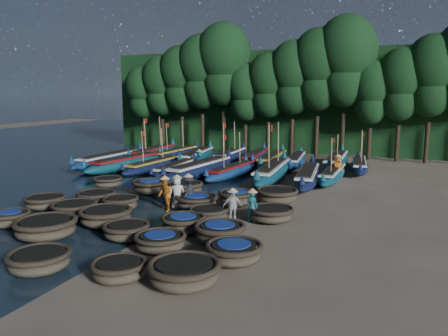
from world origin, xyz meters
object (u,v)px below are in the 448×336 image
at_px(coracle_10, 45,202).
at_px(long_boat_4, 200,169).
at_px(long_boat_17, 359,165).
at_px(coracle_15, 96,197).
at_px(coracle_4, 184,273).
at_px(long_boat_12, 229,156).
at_px(coracle_5, 10,218).
at_px(coracle_24, 277,195).
at_px(long_boat_7, 308,177).
at_px(long_boat_9, 153,153).
at_px(fisherman_5, 199,160).
at_px(long_boat_3, 175,169).
at_px(coracle_19, 272,214).
at_px(coracle_23, 237,197).
at_px(coracle_8, 160,241).
at_px(fisherman_2, 165,193).
at_px(coracle_22, 185,188).
at_px(coracle_18, 209,213).
at_px(fisherman_6, 338,167).
at_px(coracle_16, 121,203).
at_px(long_boat_1, 126,163).
at_px(coracle_14, 220,232).
at_px(long_boat_2, 153,166).
at_px(fisherman_1, 252,204).
at_px(long_boat_10, 175,154).
at_px(long_boat_15, 296,160).
at_px(coracle_17, 196,201).
at_px(coracle_6, 46,228).
at_px(fisherman_0, 177,192).
at_px(coracle_20, 108,182).
at_px(long_boat_14, 272,160).
at_px(coracle_11, 74,209).
at_px(coracle_12, 106,216).
at_px(coracle_3, 119,269).
at_px(coracle_13, 183,223).
at_px(coracle_2, 39,260).
at_px(long_boat_11, 197,156).
at_px(fisherman_3, 188,191).
at_px(coracle_7, 126,231).
at_px(long_boat_8, 333,175).
at_px(long_boat_6, 272,172).
at_px(coracle_9, 234,252).
at_px(long_boat_16, 336,161).

relative_size(coracle_10, long_boat_4, 0.25).
bearing_deg(long_boat_17, coracle_15, -133.56).
relative_size(coracle_4, long_boat_12, 0.28).
bearing_deg(coracle_5, coracle_24, 40.60).
height_order(long_boat_7, long_boat_9, long_boat_9).
bearing_deg(fisherman_5, long_boat_3, 158.06).
bearing_deg(coracle_19, coracle_23, 139.32).
xyz_separation_m(coracle_8, fisherman_2, (-2.66, 5.07, 0.51)).
relative_size(coracle_8, coracle_22, 0.93).
xyz_separation_m(coracle_18, long_boat_17, (5.30, 16.01, 0.12)).
xyz_separation_m(fisherman_2, fisherman_6, (6.94, 11.23, -0.00)).
height_order(coracle_16, long_boat_1, long_boat_1).
distance_m(coracle_14, coracle_16, 6.96).
distance_m(long_boat_2, fisherman_1, 14.43).
bearing_deg(coracle_4, coracle_19, 85.28).
height_order(coracle_5, long_boat_17, long_boat_17).
xyz_separation_m(coracle_15, long_boat_1, (-4.51, 9.35, 0.18)).
relative_size(long_boat_10, long_boat_15, 1.04).
bearing_deg(long_boat_10, coracle_17, -53.61).
xyz_separation_m(coracle_6, long_boat_17, (10.40, 20.76, 0.01)).
xyz_separation_m(fisherman_0, fisherman_1, (4.30, -0.89, -0.03)).
height_order(coracle_14, coracle_20, coracle_14).
distance_m(long_boat_3, long_boat_14, 8.41).
relative_size(coracle_14, fisherman_6, 1.23).
height_order(coracle_11, coracle_23, coracle_23).
height_order(coracle_12, long_boat_10, long_boat_10).
xyz_separation_m(coracle_12, long_boat_4, (-0.92, 11.85, 0.14)).
bearing_deg(coracle_3, coracle_13, 93.69).
bearing_deg(coracle_2, long_boat_10, 107.80).
relative_size(long_boat_11, long_boat_12, 1.05).
bearing_deg(coracle_24, coracle_11, -143.36).
xyz_separation_m(coracle_3, fisherman_6, (4.18, 19.03, 0.53)).
bearing_deg(coracle_13, coracle_18, 81.02).
bearing_deg(coracle_3, fisherman_3, 102.37).
relative_size(coracle_14, coracle_24, 0.87).
bearing_deg(long_boat_9, coracle_20, -76.96).
height_order(coracle_7, coracle_15, coracle_15).
bearing_deg(coracle_20, long_boat_8, 29.28).
height_order(long_boat_6, long_boat_10, long_boat_6).
height_order(coracle_9, long_boat_16, long_boat_16).
bearing_deg(fisherman_2, long_boat_9, 166.78).
xyz_separation_m(coracle_12, coracle_19, (6.64, 3.38, -0.07)).
relative_size(long_boat_10, fisherman_2, 4.08).
distance_m(coracle_11, coracle_20, 6.58).
xyz_separation_m(fisherman_0, fisherman_3, (0.48, 0.32, -0.00)).
distance_m(coracle_4, long_boat_3, 18.27).
bearing_deg(long_boat_11, fisherman_5, -69.01).
bearing_deg(coracle_15, fisherman_2, 4.03).
xyz_separation_m(long_boat_3, long_boat_7, (9.41, 0.36, 0.06)).
xyz_separation_m(coracle_22, coracle_23, (3.53, -0.99, -0.00)).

